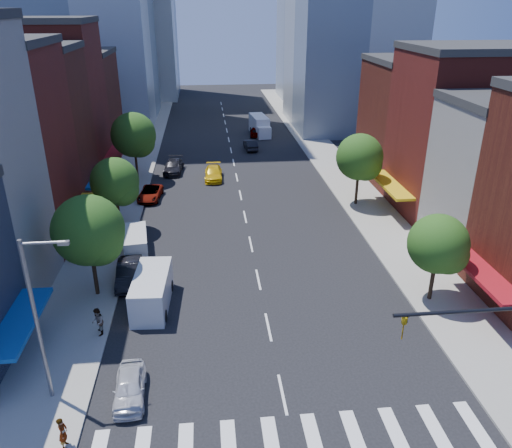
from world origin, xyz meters
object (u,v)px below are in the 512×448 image
(traffic_car_oncoming, at_px, (251,145))
(box_truck, at_px, (260,126))
(parked_car_rear, at_px, (174,166))
(cargo_van_near, at_px, (152,292))
(parked_car_third, at_px, (150,193))
(parked_car_front, at_px, (130,387))
(pedestrian_far, at_px, (98,322))
(pedestrian_near, at_px, (63,433))
(cargo_van_far, at_px, (136,244))
(traffic_car_far, at_px, (256,131))
(taxi, at_px, (213,173))
(parked_car_second, at_px, (129,273))

(traffic_car_oncoming, bearing_deg, box_truck, -108.54)
(parked_car_rear, relative_size, cargo_van_near, 0.91)
(parked_car_third, distance_m, parked_car_rear, 9.19)
(parked_car_front, bearing_deg, pedestrian_far, 112.09)
(cargo_van_near, bearing_deg, parked_car_front, -89.55)
(pedestrian_near, bearing_deg, cargo_van_near, -13.55)
(parked_car_third, xyz_separation_m, parked_car_rear, (1.99, 8.97, 0.10))
(parked_car_third, relative_size, cargo_van_far, 0.99)
(cargo_van_far, distance_m, traffic_car_oncoming, 33.19)
(cargo_van_far, relative_size, box_truck, 0.65)
(cargo_van_near, height_order, traffic_car_far, cargo_van_near)
(cargo_van_near, relative_size, taxi, 1.14)
(parked_car_front, distance_m, parked_car_rear, 38.13)
(parked_car_front, xyz_separation_m, parked_car_rear, (0.43, 38.12, 0.08))
(parked_car_second, distance_m, pedestrian_far, 6.59)
(taxi, bearing_deg, traffic_car_far, 72.54)
(parked_car_second, bearing_deg, traffic_car_oncoming, 68.74)
(parked_car_third, distance_m, taxi, 8.96)
(traffic_car_oncoming, bearing_deg, parked_car_rear, 38.01)
(parked_car_second, relative_size, pedestrian_far, 2.54)
(parked_car_rear, height_order, taxi, parked_car_rear)
(traffic_car_oncoming, height_order, pedestrian_near, pedestrian_near)
(box_truck, bearing_deg, parked_car_front, -109.51)
(cargo_van_far, bearing_deg, parked_car_front, -91.84)
(cargo_van_near, bearing_deg, traffic_car_far, 79.09)
(parked_car_front, height_order, parked_car_second, parked_car_second)
(taxi, xyz_separation_m, pedestrian_far, (-7.76, -29.53, 0.34))
(taxi, xyz_separation_m, pedestrian_near, (-7.76, -38.09, 0.26))
(cargo_van_near, height_order, traffic_car_oncoming, cargo_van_near)
(cargo_van_near, distance_m, pedestrian_near, 11.93)
(taxi, bearing_deg, parked_car_second, -104.52)
(parked_car_front, relative_size, box_truck, 0.54)
(parked_car_third, bearing_deg, traffic_car_far, 67.97)
(cargo_van_near, distance_m, pedestrian_far, 4.23)
(parked_car_front, height_order, traffic_car_far, traffic_car_far)
(parked_car_rear, distance_m, pedestrian_near, 41.29)
(traffic_car_far, distance_m, pedestrian_near, 60.10)
(traffic_car_far, relative_size, pedestrian_far, 2.33)
(parked_car_third, xyz_separation_m, pedestrian_near, (-1.01, -32.21, 0.33))
(parked_car_rear, height_order, box_truck, box_truck)
(parked_car_second, distance_m, cargo_van_near, 4.06)
(parked_car_third, xyz_separation_m, box_truck, (14.50, 26.91, 0.70))
(parked_car_front, relative_size, parked_car_third, 0.84)
(parked_car_second, height_order, parked_car_rear, parked_car_second)
(cargo_van_far, bearing_deg, pedestrian_near, -100.17)
(parked_car_rear, xyz_separation_m, traffic_car_far, (11.82, 17.07, -0.02))
(parked_car_second, xyz_separation_m, parked_car_rear, (2.00, 26.11, -0.01))
(pedestrian_far, bearing_deg, parked_car_third, 166.22)
(parked_car_rear, height_order, pedestrian_far, pedestrian_far)
(cargo_van_near, bearing_deg, pedestrian_near, -101.21)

